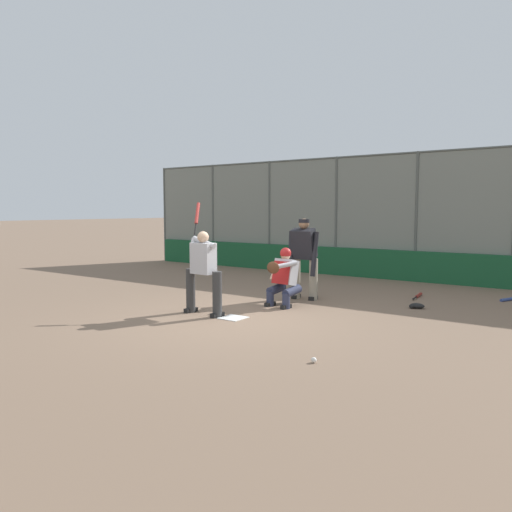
{
  "coord_description": "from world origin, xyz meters",
  "views": [
    {
      "loc": [
        -5.47,
        7.08,
        1.97
      ],
      "look_at": [
        0.19,
        -1.0,
        1.05
      ],
      "focal_mm": 35.0,
      "sensor_mm": 36.0,
      "label": 1
    }
  ],
  "objects_px": {
    "catcher_behind_plate": "(283,276)",
    "spare_bat_by_padding": "(418,296)",
    "spare_bat_near_backstop": "(509,299)",
    "fielding_glove_on_dirt": "(417,306)",
    "umpire_home": "(304,256)",
    "batter_at_plate": "(203,269)",
    "baseball_loose": "(314,360)"
  },
  "relations": [
    {
      "from": "catcher_behind_plate",
      "to": "spare_bat_near_backstop",
      "type": "xyz_separation_m",
      "value": [
        -3.7,
        -3.35,
        -0.59
      ]
    },
    {
      "from": "batter_at_plate",
      "to": "baseball_loose",
      "type": "xyz_separation_m",
      "value": [
        -3.13,
        1.44,
        -0.82
      ]
    },
    {
      "from": "catcher_behind_plate",
      "to": "baseball_loose",
      "type": "height_order",
      "value": "catcher_behind_plate"
    },
    {
      "from": "umpire_home",
      "to": "spare_bat_near_backstop",
      "type": "xyz_separation_m",
      "value": [
        -3.74,
        -2.42,
        -0.92
      ]
    },
    {
      "from": "spare_bat_by_padding",
      "to": "fielding_glove_on_dirt",
      "type": "distance_m",
      "value": 1.38
    },
    {
      "from": "catcher_behind_plate",
      "to": "fielding_glove_on_dirt",
      "type": "relative_size",
      "value": 4.09
    },
    {
      "from": "batter_at_plate",
      "to": "umpire_home",
      "type": "relative_size",
      "value": 1.19
    },
    {
      "from": "spare_bat_by_padding",
      "to": "fielding_glove_on_dirt",
      "type": "bearing_deg",
      "value": -169.86
    },
    {
      "from": "spare_bat_by_padding",
      "to": "umpire_home",
      "type": "bearing_deg",
      "value": 125.74
    },
    {
      "from": "catcher_behind_plate",
      "to": "spare_bat_by_padding",
      "type": "distance_m",
      "value": 3.35
    },
    {
      "from": "catcher_behind_plate",
      "to": "baseball_loose",
      "type": "xyz_separation_m",
      "value": [
        -2.33,
        2.99,
        -0.58
      ]
    },
    {
      "from": "batter_at_plate",
      "to": "baseball_loose",
      "type": "distance_m",
      "value": 3.54
    },
    {
      "from": "umpire_home",
      "to": "spare_bat_near_backstop",
      "type": "relative_size",
      "value": 2.4
    },
    {
      "from": "batter_at_plate",
      "to": "fielding_glove_on_dirt",
      "type": "distance_m",
      "value": 4.31
    },
    {
      "from": "catcher_behind_plate",
      "to": "spare_bat_near_backstop",
      "type": "bearing_deg",
      "value": -131.85
    },
    {
      "from": "fielding_glove_on_dirt",
      "to": "baseball_loose",
      "type": "bearing_deg",
      "value": 90.25
    },
    {
      "from": "batter_at_plate",
      "to": "umpire_home",
      "type": "bearing_deg",
      "value": -102.98
    },
    {
      "from": "batter_at_plate",
      "to": "fielding_glove_on_dirt",
      "type": "bearing_deg",
      "value": -133.15
    },
    {
      "from": "spare_bat_by_padding",
      "to": "fielding_glove_on_dirt",
      "type": "height_order",
      "value": "fielding_glove_on_dirt"
    },
    {
      "from": "fielding_glove_on_dirt",
      "to": "baseball_loose",
      "type": "distance_m",
      "value": 4.32
    },
    {
      "from": "fielding_glove_on_dirt",
      "to": "umpire_home",
      "type": "bearing_deg",
      "value": 9.89
    },
    {
      "from": "catcher_behind_plate",
      "to": "batter_at_plate",
      "type": "bearing_deg",
      "value": 68.61
    },
    {
      "from": "spare_bat_near_backstop",
      "to": "spare_bat_by_padding",
      "type": "relative_size",
      "value": 0.9
    },
    {
      "from": "fielding_glove_on_dirt",
      "to": "baseball_loose",
      "type": "height_order",
      "value": "fielding_glove_on_dirt"
    },
    {
      "from": "spare_bat_by_padding",
      "to": "baseball_loose",
      "type": "distance_m",
      "value": 5.67
    },
    {
      "from": "catcher_behind_plate",
      "to": "baseball_loose",
      "type": "relative_size",
      "value": 16.2
    },
    {
      "from": "spare_bat_near_backstop",
      "to": "fielding_glove_on_dirt",
      "type": "relative_size",
      "value": 2.52
    },
    {
      "from": "spare_bat_near_backstop",
      "to": "baseball_loose",
      "type": "relative_size",
      "value": 9.99
    },
    {
      "from": "umpire_home",
      "to": "spare_bat_by_padding",
      "type": "bearing_deg",
      "value": -143.84
    },
    {
      "from": "baseball_loose",
      "to": "batter_at_plate",
      "type": "bearing_deg",
      "value": -24.76
    },
    {
      "from": "batter_at_plate",
      "to": "catcher_behind_plate",
      "type": "relative_size",
      "value": 1.76
    },
    {
      "from": "catcher_behind_plate",
      "to": "spare_bat_by_padding",
      "type": "bearing_deg",
      "value": -119.95
    }
  ]
}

